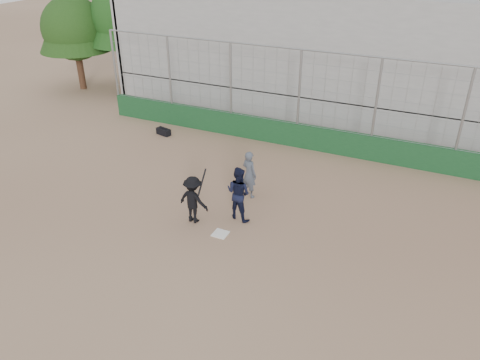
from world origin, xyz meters
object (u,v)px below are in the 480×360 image
at_px(batter_at_plate, 193,200).
at_px(equipment_bag, 164,132).
at_px(catcher_crouched, 238,202).
at_px(umpire, 249,176).

distance_m(batter_at_plate, equipment_bag, 7.16).
bearing_deg(equipment_bag, catcher_crouched, -38.97).
relative_size(batter_at_plate, catcher_crouched, 1.42).
bearing_deg(catcher_crouched, umpire, 100.06).
bearing_deg(equipment_bag, batter_at_plate, -49.48).
height_order(batter_at_plate, umpire, batter_at_plate).
distance_m(batter_at_plate, umpire, 2.32).
distance_m(catcher_crouched, equipment_bag, 7.50).
height_order(catcher_crouched, equipment_bag, catcher_crouched).
bearing_deg(batter_at_plate, equipment_bag, 130.52).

